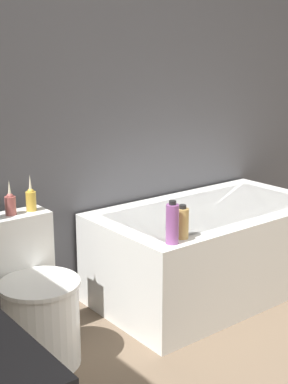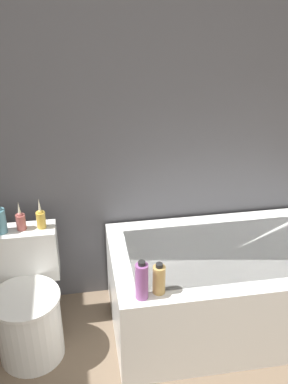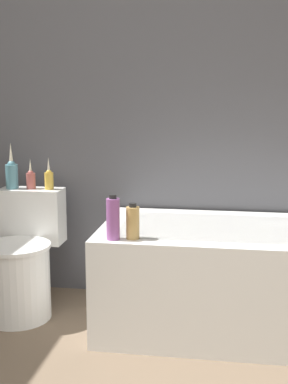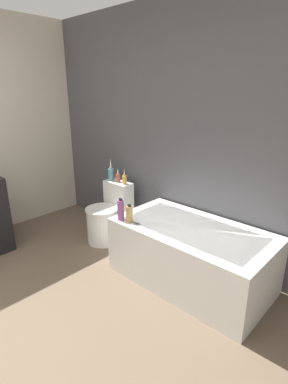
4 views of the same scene
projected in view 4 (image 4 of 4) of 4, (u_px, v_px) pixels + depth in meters
The scene contains 8 objects.
wall_back_tiled at pixel (160, 132), 3.27m from camera, with size 6.40×0.06×2.60m.
bathtub at pixel (191, 254), 2.80m from camera, with size 1.45×0.79×0.55m.
toilet at pixel (107, 217), 3.57m from camera, with size 0.38×0.54×0.69m.
vase_gold at pixel (111, 173), 3.62m from camera, with size 0.07×0.07×0.27m.
vase_silver at pixel (118, 177), 3.56m from camera, with size 0.05×0.05×0.18m.
vase_bronze at pixel (124, 179), 3.49m from camera, with size 0.05×0.05×0.19m.
shampoo_bottle_tall at pixel (121, 210), 2.85m from camera, with size 0.06×0.06×0.22m.
shampoo_bottle_short at pixel (129, 214), 2.81m from camera, with size 0.06×0.06×0.18m.
Camera 4 is at (2.13, -0.16, 1.74)m, focal length 28.00 mm.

